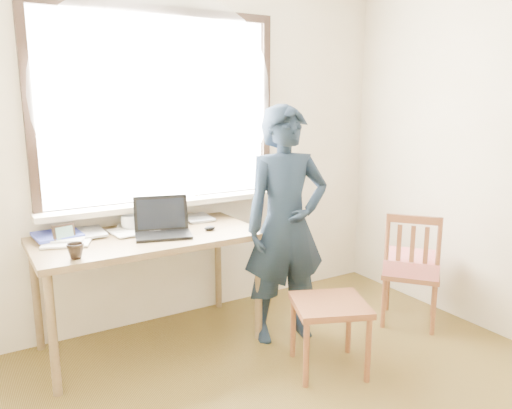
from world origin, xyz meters
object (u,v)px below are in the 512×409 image
laptop (162,226)px  mug_white (131,223)px  person (286,225)px  work_chair (330,312)px  side_chair (412,265)px  desk (148,247)px  mug_dark (76,251)px

laptop → mug_white: 0.26m
laptop → person: 0.84m
laptop → work_chair: (0.75, -0.87, -0.46)m
laptop → side_chair: 1.86m
work_chair → desk: bearing=133.5°
mug_dark → work_chair: 1.57m
mug_dark → person: (1.38, -0.11, -0.01)m
laptop → work_chair: size_ratio=0.75×
mug_white → work_chair: 1.48m
laptop → work_chair: 1.24m
desk → mug_dark: 0.59m
desk → mug_white: 0.23m
work_chair → side_chair: (0.95, 0.20, 0.08)m
desk → work_chair: desk is taller
desk → work_chair: size_ratio=2.57×
side_chair → mug_dark: bearing=169.5°
mug_dark → side_chair: bearing=-10.5°
laptop → side_chair: (1.70, -0.66, -0.38)m
laptop → mug_dark: (-0.61, -0.23, -0.01)m
mug_dark → person: bearing=-4.7°
mug_dark → work_chair: (1.36, -0.63, -0.45)m
desk → person: person is taller
mug_dark → desk: bearing=27.2°
work_chair → person: (0.02, 0.52, 0.44)m
mug_white → work_chair: bearing=-50.2°
desk → person: size_ratio=0.89×
mug_dark → person: size_ratio=0.06×
work_chair → side_chair: bearing=12.0°
desk → side_chair: side_chair is taller
mug_dark → side_chair: 2.38m
side_chair → person: bearing=161.2°
person → mug_white: bearing=160.9°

